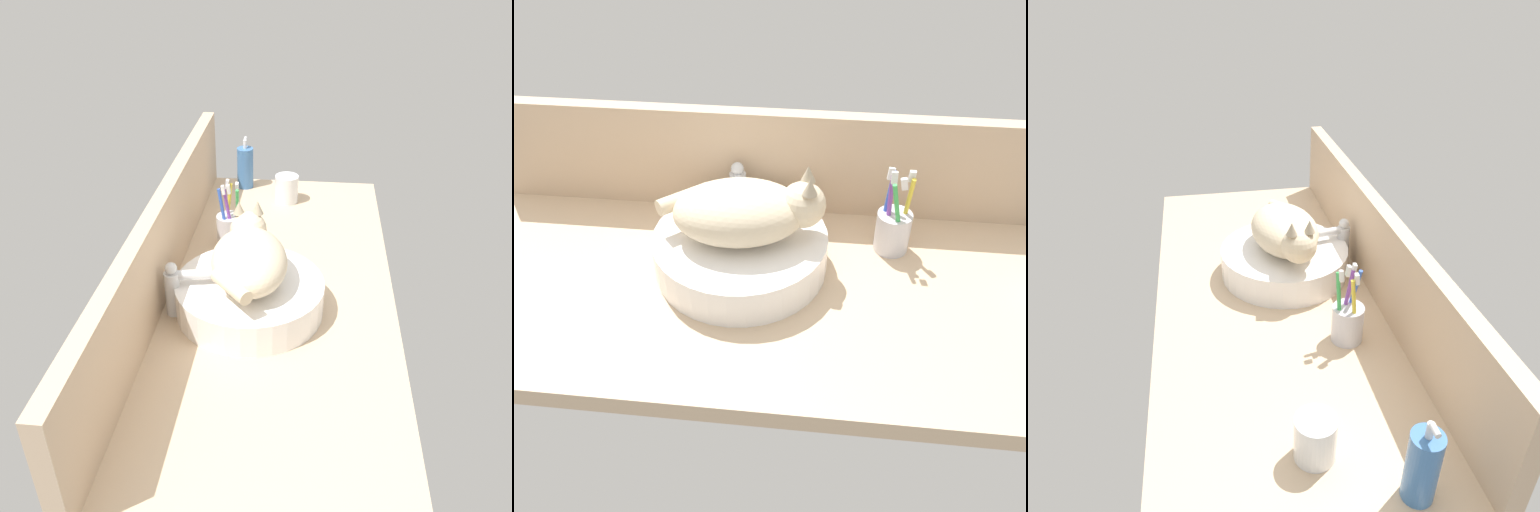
# 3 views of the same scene
# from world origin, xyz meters

# --- Properties ---
(ground_plane) EXTENTS (1.35, 0.58, 0.04)m
(ground_plane) POSITION_xyz_m (0.00, 0.00, -0.02)
(ground_plane) COLOR #D1B28E
(backsplash_panel) EXTENTS (1.35, 0.04, 0.23)m
(backsplash_panel) POSITION_xyz_m (0.00, 0.27, 0.12)
(backsplash_panel) COLOR #CCAD8C
(backsplash_panel) RESTS_ON ground_plane
(sink_basin) EXTENTS (0.34, 0.34, 0.08)m
(sink_basin) POSITION_xyz_m (-0.09, 0.05, 0.04)
(sink_basin) COLOR white
(sink_basin) RESTS_ON ground_plane
(cat) EXTENTS (0.32, 0.20, 0.14)m
(cat) POSITION_xyz_m (-0.07, 0.05, 0.14)
(cat) COLOR beige
(cat) RESTS_ON sink_basin
(faucet) EXTENTS (0.05, 0.12, 0.14)m
(faucet) POSITION_xyz_m (-0.11, 0.21, 0.07)
(faucet) COLOR silver
(faucet) RESTS_ON ground_plane
(soap_dispenser) EXTENTS (0.05, 0.05, 0.17)m
(soap_dispenser) POSITION_xyz_m (0.61, 0.14, 0.07)
(soap_dispenser) COLOR #3F72B2
(soap_dispenser) RESTS_ON ground_plane
(toothbrush_cup) EXTENTS (0.07, 0.07, 0.19)m
(toothbrush_cup) POSITION_xyz_m (0.22, 0.14, 0.05)
(toothbrush_cup) COLOR silver
(toothbrush_cup) RESTS_ON ground_plane
(water_glass) EXTENTS (0.07, 0.07, 0.09)m
(water_glass) POSITION_xyz_m (0.51, -0.00, 0.04)
(water_glass) COLOR white
(water_glass) RESTS_ON ground_plane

